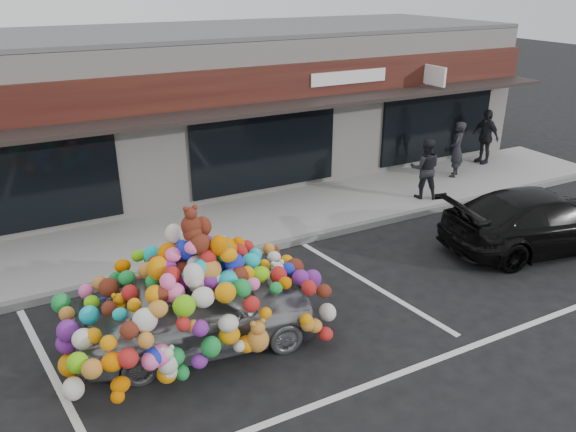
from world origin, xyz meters
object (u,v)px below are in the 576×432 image
pedestrian_a (457,149)px  pedestrian_c (485,136)px  black_sedan (541,220)px  pedestrian_b (425,169)px  toy_car (198,302)px

pedestrian_a → pedestrian_c: bearing=160.9°
pedestrian_a → black_sedan: bearing=32.7°
pedestrian_a → pedestrian_b: bearing=-12.8°
pedestrian_b → pedestrian_c: pedestrian_c is taller
pedestrian_b → black_sedan: bearing=132.9°
pedestrian_a → toy_car: bearing=-13.9°
pedestrian_b → pedestrian_c: bearing=-123.1°
toy_car → pedestrian_a: bearing=-57.8°
toy_car → pedestrian_c: toy_car is taller
toy_car → pedestrian_c: size_ratio=2.55×
black_sedan → pedestrian_b: bearing=17.8°
toy_car → pedestrian_a: 10.44m
pedestrian_a → pedestrian_c: (1.76, 0.61, 0.04)m
pedestrian_c → pedestrian_a: bearing=-72.5°
black_sedan → pedestrian_c: size_ratio=2.69×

